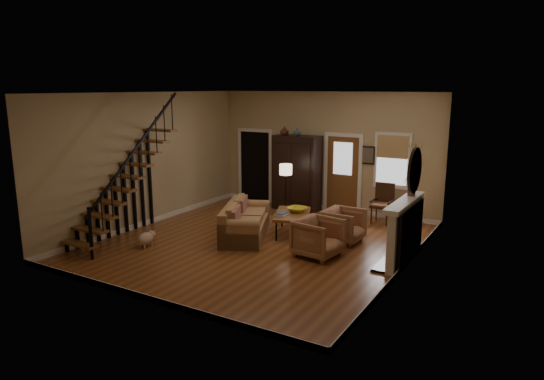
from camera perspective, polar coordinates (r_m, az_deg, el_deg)
The scene contains 15 objects.
room at distance 12.24m, azimuth 1.15°, elevation 3.03°, with size 7.00×7.33×3.30m.
staircase at distance 11.30m, azimuth -17.22°, elevation 2.22°, with size 0.94×2.80×3.20m, color brown, non-canonical shape.
fireplace at distance 9.96m, azimuth 15.56°, elevation -4.06°, with size 0.33×1.95×2.30m.
armoire at distance 13.66m, azimuth 2.94°, elevation 2.03°, with size 1.30×0.60×2.10m, color black, non-canonical shape.
vase_a at distance 13.58m, azimuth 1.47°, elevation 6.98°, with size 0.24×0.24×0.25m, color #4C2619.
vase_b at distance 13.39m, azimuth 2.98°, elevation 6.82°, with size 0.20×0.20×0.21m, color #334C60.
sofa at distance 11.22m, azimuth -3.14°, elevation -3.68°, with size 0.89×2.07×0.77m, color #9C7147, non-canonical shape.
coffee_table at distance 11.50m, azimuth 2.42°, elevation -3.94°, with size 0.78×1.34×0.51m, color brown, non-canonical shape.
bowl at distance 11.53m, azimuth 3.00°, elevation -2.30°, with size 0.46×0.46×0.11m, color gold.
books at distance 11.23m, azimuth 1.17°, elevation -2.81°, with size 0.25×0.33×0.06m, color beige, non-canonical shape.
armchair_left at distance 10.01m, azimuth 5.47°, elevation -5.61°, with size 0.85×0.87×0.79m, color brown.
armchair_right at distance 11.00m, azimuth 8.43°, elevation -4.16°, with size 0.81×0.83×0.76m, color brown.
floor_lamp at distance 12.77m, azimuth 1.61°, elevation -0.16°, with size 0.33×0.33×1.45m, color black, non-canonical shape.
side_chair at distance 12.63m, azimuth 12.81°, elevation -1.59°, with size 0.54×0.54×1.02m, color #371E11, non-canonical shape.
dog at distance 10.94m, azimuth -14.67°, elevation -5.66°, with size 0.27×0.46×0.34m, color beige, non-canonical shape.
Camera 1 is at (5.48, -8.79, 3.43)m, focal length 32.00 mm.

